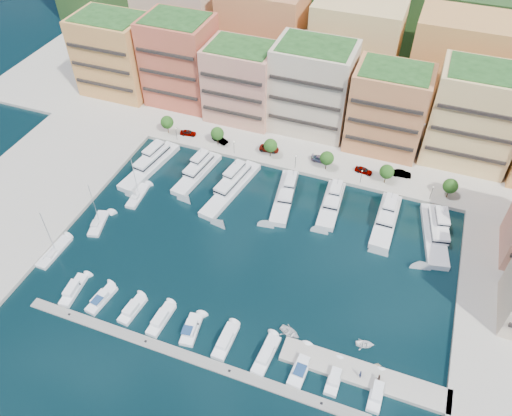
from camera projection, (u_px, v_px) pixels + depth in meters
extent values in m
plane|color=black|center=(255.00, 251.00, 116.23)|extent=(400.00, 400.00, 0.00)
cube|color=#9E998E|center=(324.00, 112.00, 157.83)|extent=(220.00, 64.00, 2.00)
cube|color=#9E998E|center=(15.00, 209.00, 126.37)|extent=(34.00, 76.00, 2.00)
cube|color=#1B3716|center=(356.00, 46.00, 190.04)|extent=(240.00, 40.00, 58.00)
cube|color=gray|center=(187.00, 357.00, 96.85)|extent=(72.00, 2.20, 0.35)
cube|color=#9E998E|center=(363.00, 376.00, 93.97)|extent=(32.00, 5.00, 2.00)
cube|color=#CA894A|center=(115.00, 56.00, 157.21)|extent=(22.00, 16.00, 24.00)
cube|color=black|center=(100.00, 68.00, 151.67)|extent=(20.24, 0.50, 0.90)
cube|color=#1D451B|center=(107.00, 17.00, 148.55)|extent=(19.36, 14.08, 0.80)
cube|color=#CD5844|center=(180.00, 62.00, 152.35)|extent=(20.00, 16.00, 26.00)
cube|color=black|center=(167.00, 75.00, 146.82)|extent=(18.40, 0.50, 0.90)
cube|color=#1D451B|center=(175.00, 19.00, 143.00)|extent=(17.60, 14.08, 0.80)
cube|color=tan|center=(241.00, 83.00, 147.15)|extent=(20.00, 15.00, 22.00)
cube|color=black|center=(231.00, 96.00, 141.95)|extent=(18.40, 0.50, 0.90)
cube|color=#1D451B|center=(241.00, 47.00, 139.20)|extent=(17.60, 13.20, 0.80)
cube|color=beige|center=(312.00, 88.00, 142.20)|extent=(22.00, 16.00, 25.00)
cube|color=black|center=(304.00, 103.00, 136.66)|extent=(20.24, 0.50, 0.90)
cube|color=#1D451B|center=(316.00, 46.00, 133.19)|extent=(19.36, 14.08, 0.80)
cube|color=#C57A4A|center=(388.00, 110.00, 136.05)|extent=(20.00, 15.00, 23.00)
cube|color=black|center=(383.00, 125.00, 130.85)|extent=(18.40, 0.50, 0.90)
cube|color=#1D451B|center=(396.00, 70.00, 127.75)|extent=(17.60, 13.20, 0.80)
cube|color=#E8BC7B|center=(474.00, 118.00, 130.85)|extent=(22.00, 16.00, 26.00)
cube|color=black|center=(472.00, 135.00, 125.31)|extent=(20.24, 0.50, 0.90)
cube|color=#1D451B|center=(491.00, 71.00, 121.49)|extent=(19.36, 14.08, 0.80)
cube|color=beige|center=(179.00, 21.00, 168.47)|extent=(26.00, 18.00, 30.00)
cube|color=#C57A4A|center=(263.00, 35.00, 160.97)|extent=(26.00, 18.00, 30.00)
cube|color=#E8BC7B|center=(354.00, 50.00, 153.46)|extent=(26.00, 18.00, 30.00)
cube|color=#CA894A|center=(455.00, 67.00, 145.96)|extent=(26.00, 18.00, 30.00)
cylinder|color=#473323|center=(168.00, 129.00, 146.97)|extent=(0.24, 0.24, 3.00)
sphere|color=#184012|center=(167.00, 122.00, 145.40)|extent=(3.80, 3.80, 3.80)
cylinder|color=#473323|center=(218.00, 140.00, 142.96)|extent=(0.24, 0.24, 3.00)
sphere|color=#184012|center=(217.00, 134.00, 141.39)|extent=(3.80, 3.80, 3.80)
cylinder|color=#473323|center=(270.00, 152.00, 138.96)|extent=(0.24, 0.24, 3.00)
sphere|color=#184012|center=(271.00, 146.00, 137.39)|extent=(3.80, 3.80, 3.80)
cylinder|color=#473323|center=(326.00, 165.00, 134.96)|extent=(0.24, 0.24, 3.00)
sphere|color=#184012|center=(327.00, 158.00, 133.39)|extent=(3.80, 3.80, 3.80)
cylinder|color=#473323|center=(385.00, 178.00, 130.96)|extent=(0.24, 0.24, 3.00)
sphere|color=#184012|center=(387.00, 172.00, 129.39)|extent=(3.80, 3.80, 3.80)
cylinder|color=#473323|center=(448.00, 193.00, 126.96)|extent=(0.24, 0.24, 3.00)
sphere|color=#184012|center=(450.00, 186.00, 125.39)|extent=(3.80, 3.80, 3.80)
cylinder|color=black|center=(176.00, 134.00, 144.07)|extent=(0.10, 0.10, 4.00)
sphere|color=#FFF2CC|center=(176.00, 128.00, 142.64)|extent=(0.30, 0.30, 0.30)
cylinder|color=black|center=(234.00, 148.00, 139.57)|extent=(0.10, 0.10, 4.00)
sphere|color=#FFF2CC|center=(234.00, 142.00, 138.14)|extent=(0.30, 0.30, 0.30)
cylinder|color=black|center=(295.00, 162.00, 135.07)|extent=(0.10, 0.10, 4.00)
sphere|color=#FFF2CC|center=(296.00, 156.00, 133.64)|extent=(0.30, 0.30, 0.30)
cylinder|color=black|center=(361.00, 177.00, 130.57)|extent=(0.10, 0.10, 4.00)
sphere|color=#FFF2CC|center=(362.00, 171.00, 129.14)|extent=(0.30, 0.30, 0.30)
cylinder|color=black|center=(431.00, 193.00, 126.07)|extent=(0.10, 0.10, 4.00)
sphere|color=#FFF2CC|center=(433.00, 187.00, 124.64)|extent=(0.30, 0.30, 0.30)
cube|color=silver|center=(150.00, 168.00, 137.40)|extent=(7.67, 22.69, 2.30)
cube|color=silver|center=(153.00, 157.00, 137.46)|extent=(5.42, 12.65, 1.80)
cube|color=black|center=(153.00, 157.00, 137.46)|extent=(5.48, 12.72, 0.55)
cube|color=silver|center=(155.00, 149.00, 137.54)|extent=(3.63, 7.00, 1.40)
cylinder|color=#B2B2B7|center=(157.00, 141.00, 137.32)|extent=(0.14, 0.14, 1.80)
cube|color=silver|center=(197.00, 175.00, 135.16)|extent=(6.77, 19.24, 2.30)
cube|color=silver|center=(199.00, 165.00, 135.00)|extent=(4.86, 10.74, 1.80)
cube|color=black|center=(199.00, 165.00, 135.00)|extent=(4.92, 10.81, 0.55)
cube|color=silver|center=(201.00, 157.00, 134.89)|extent=(3.29, 5.95, 1.40)
cylinder|color=#B2B2B7|center=(203.00, 150.00, 134.53)|extent=(0.14, 0.14, 1.80)
cube|color=black|center=(197.00, 176.00, 135.48)|extent=(6.83, 19.30, 0.35)
cube|color=silver|center=(231.00, 191.00, 130.69)|extent=(8.30, 24.32, 2.30)
cube|color=silver|center=(234.00, 179.00, 130.87)|extent=(5.72, 13.57, 1.80)
cube|color=black|center=(234.00, 179.00, 130.87)|extent=(5.79, 13.64, 0.55)
cube|color=silver|center=(237.00, 170.00, 131.04)|extent=(3.77, 7.52, 1.40)
cylinder|color=#B2B2B7|center=(239.00, 162.00, 130.88)|extent=(0.14, 0.14, 1.80)
cube|color=silver|center=(284.00, 199.00, 128.50)|extent=(6.94, 20.39, 2.30)
cube|color=silver|center=(287.00, 188.00, 128.41)|extent=(4.95, 11.37, 1.80)
cube|color=black|center=(287.00, 188.00, 128.41)|extent=(5.02, 11.44, 0.55)
cube|color=silver|center=(289.00, 179.00, 128.37)|extent=(3.34, 6.29, 1.40)
cylinder|color=#B2B2B7|center=(291.00, 172.00, 128.06)|extent=(0.14, 0.14, 1.80)
cube|color=silver|center=(331.00, 206.00, 126.45)|extent=(5.35, 17.41, 2.30)
cube|color=silver|center=(333.00, 196.00, 126.18)|extent=(4.13, 9.64, 1.80)
cube|color=black|center=(333.00, 196.00, 126.18)|extent=(4.20, 9.70, 0.55)
cube|color=silver|center=(335.00, 188.00, 125.98)|extent=(2.93, 5.29, 1.40)
cylinder|color=#B2B2B7|center=(337.00, 181.00, 125.56)|extent=(0.14, 0.14, 1.80)
cube|color=black|center=(331.00, 208.00, 126.77)|extent=(5.40, 17.46, 0.35)
cube|color=silver|center=(385.00, 222.00, 122.36)|extent=(5.01, 19.01, 2.30)
cube|color=silver|center=(388.00, 211.00, 122.20)|extent=(4.05, 10.47, 1.80)
cube|color=black|center=(388.00, 211.00, 122.20)|extent=(4.11, 10.53, 0.55)
cube|color=silver|center=(391.00, 203.00, 122.11)|extent=(2.94, 5.72, 1.40)
cylinder|color=#B2B2B7|center=(393.00, 195.00, 121.75)|extent=(0.14, 0.14, 1.80)
cube|color=silver|center=(434.00, 236.00, 119.01)|extent=(8.73, 20.81, 2.30)
cube|color=silver|center=(437.00, 225.00, 118.94)|extent=(6.07, 11.70, 1.80)
cube|color=black|center=(437.00, 225.00, 118.94)|extent=(6.14, 11.77, 0.55)
cube|color=silver|center=(439.00, 216.00, 118.91)|extent=(4.03, 6.53, 1.40)
cylinder|color=#B2B2B7|center=(441.00, 207.00, 118.61)|extent=(0.14, 0.14, 1.80)
cube|color=white|center=(74.00, 291.00, 107.80)|extent=(3.30, 8.71, 1.40)
cube|color=white|center=(71.00, 288.00, 106.60)|extent=(2.32, 4.26, 1.10)
cube|color=black|center=(76.00, 283.00, 107.92)|extent=(1.77, 0.28, 0.55)
cube|color=white|center=(102.00, 300.00, 106.05)|extent=(3.50, 8.01, 1.40)
cube|color=white|center=(99.00, 298.00, 104.88)|extent=(2.44, 3.94, 1.10)
cube|color=black|center=(104.00, 293.00, 106.10)|extent=(1.83, 0.33, 0.55)
cube|color=navy|center=(96.00, 300.00, 103.79)|extent=(2.06, 2.53, 0.12)
cube|color=white|center=(133.00, 310.00, 104.16)|extent=(3.23, 7.48, 1.40)
cube|color=white|center=(131.00, 308.00, 103.01)|extent=(2.31, 3.67, 1.10)
cube|color=black|center=(135.00, 303.00, 104.16)|extent=(1.83, 0.28, 0.55)
cube|color=white|center=(161.00, 320.00, 102.48)|extent=(2.94, 8.23, 1.40)
cube|color=white|center=(160.00, 318.00, 101.30)|extent=(2.17, 3.99, 1.10)
cube|color=black|center=(164.00, 312.00, 102.56)|extent=(1.83, 0.19, 0.55)
cube|color=white|center=(192.00, 330.00, 100.76)|extent=(3.76, 7.63, 1.40)
cube|color=white|center=(190.00, 328.00, 99.61)|extent=(2.64, 3.77, 1.10)
cube|color=black|center=(193.00, 323.00, 100.77)|extent=(2.02, 0.37, 0.55)
cube|color=navy|center=(188.00, 330.00, 98.55)|extent=(2.24, 2.44, 0.12)
cube|color=white|center=(226.00, 342.00, 98.89)|extent=(2.83, 8.28, 1.40)
cube|color=white|center=(225.00, 340.00, 97.70)|extent=(2.17, 3.99, 1.10)
cube|color=black|center=(228.00, 334.00, 98.98)|extent=(1.94, 0.13, 0.55)
cube|color=white|center=(266.00, 355.00, 96.76)|extent=(3.30, 9.12, 1.40)
cube|color=white|center=(265.00, 354.00, 95.55)|extent=(2.37, 4.44, 1.10)
cube|color=black|center=(269.00, 347.00, 96.92)|extent=(1.89, 0.24, 0.55)
cube|color=white|center=(301.00, 367.00, 94.97)|extent=(3.34, 8.91, 1.40)
cube|color=white|center=(301.00, 366.00, 93.77)|extent=(2.44, 4.33, 1.10)
cube|color=black|center=(304.00, 359.00, 95.12)|extent=(2.01, 0.23, 0.55)
cube|color=navy|center=(299.00, 370.00, 92.59)|extent=(2.12, 2.74, 0.12)
cube|color=white|center=(334.00, 378.00, 93.35)|extent=(2.46, 7.29, 1.40)
cube|color=white|center=(335.00, 377.00, 92.20)|extent=(1.89, 3.51, 1.10)
cube|color=black|center=(336.00, 371.00, 93.35)|extent=(1.70, 0.12, 0.55)
cube|color=white|center=(376.00, 393.00, 91.38)|extent=(2.49, 8.06, 1.40)
cube|color=white|center=(377.00, 391.00, 90.20)|extent=(1.90, 3.88, 1.10)
cube|color=black|center=(379.00, 384.00, 91.45)|extent=(1.70, 0.13, 0.55)
cube|color=silver|center=(99.00, 224.00, 122.15)|extent=(4.84, 8.93, 1.20)
cube|color=silver|center=(96.00, 224.00, 120.95)|extent=(2.16, 2.48, 0.60)
cylinder|color=#B2B2B7|center=(94.00, 204.00, 117.83)|extent=(0.14, 0.14, 12.00)
cylinder|color=#B2B2B7|center=(94.00, 223.00, 120.18)|extent=(1.06, 3.73, 0.10)
cube|color=silver|center=(138.00, 196.00, 129.30)|extent=(3.43, 9.46, 1.20)
cube|color=silver|center=(135.00, 196.00, 128.05)|extent=(1.80, 2.44, 0.60)
cylinder|color=#B2B2B7|center=(134.00, 176.00, 125.01)|extent=(0.14, 0.14, 12.00)
cylinder|color=#B2B2B7|center=(134.00, 195.00, 127.25)|extent=(0.43, 4.17, 0.10)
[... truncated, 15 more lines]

